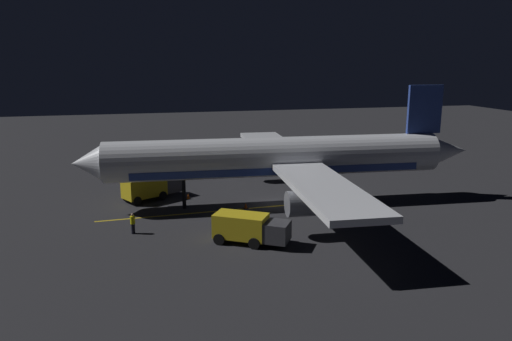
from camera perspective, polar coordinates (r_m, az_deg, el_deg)
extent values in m
cube|color=#26262A|center=(48.90, 2.28, -3.99)|extent=(180.00, 180.00, 0.20)
cube|color=gold|center=(47.05, -2.09, -4.54)|extent=(1.34, 26.27, 0.01)
cylinder|color=white|center=(47.73, 2.33, 1.61)|extent=(6.00, 32.86, 3.84)
cube|color=#2D479E|center=(47.94, 2.32, 0.37)|extent=(5.49, 27.96, 0.69)
cone|color=white|center=(47.22, -18.88, 0.81)|extent=(3.96, 3.32, 3.77)
cone|color=white|center=(54.51, 21.24, 2.15)|extent=(3.76, 4.83, 3.46)
cube|color=#2D479E|center=(52.57, 19.05, 6.75)|extent=(0.60, 3.62, 4.86)
cube|color=white|center=(38.57, 8.00, -2.07)|extent=(17.07, 5.90, 0.50)
cylinder|color=slate|center=(39.38, 5.89, -3.82)|extent=(2.31, 3.33, 2.10)
cube|color=white|center=(58.09, 1.72, 3.04)|extent=(17.07, 5.90, 0.50)
cylinder|color=slate|center=(57.30, 0.70, 1.49)|extent=(2.31, 3.33, 2.10)
cylinder|color=black|center=(47.43, -8.38, -2.74)|extent=(0.38, 0.38, 2.85)
cylinder|color=black|center=(46.96, 6.04, -2.83)|extent=(0.38, 0.38, 2.85)
cylinder|color=black|center=(51.26, 4.62, -1.47)|extent=(0.38, 0.38, 2.85)
cube|color=gold|center=(50.81, -12.88, -1.88)|extent=(3.89, 4.67, 1.97)
cube|color=#38383D|center=(52.38, -10.07, -1.57)|extent=(2.62, 2.55, 1.50)
cylinder|color=black|center=(51.78, -11.44, -2.66)|extent=(2.45, 1.92, 0.90)
cylinder|color=black|center=(50.37, -14.26, -3.24)|extent=(2.45, 1.92, 0.90)
cube|color=gold|center=(38.33, -1.78, -6.43)|extent=(3.92, 4.56, 1.86)
cube|color=#38383D|center=(37.57, 2.48, -7.14)|extent=(2.64, 2.58, 1.50)
cylinder|color=black|center=(38.23, 0.26, -7.97)|extent=(2.44, 1.98, 0.90)
cylinder|color=black|center=(39.12, -3.75, -7.50)|extent=(2.44, 1.98, 0.90)
cylinder|color=black|center=(41.76, -14.13, -6.59)|extent=(0.32, 0.32, 0.85)
cylinder|color=yellow|center=(41.52, -14.18, -5.61)|extent=(0.40, 0.40, 0.65)
sphere|color=tan|center=(41.38, -14.22, -5.02)|extent=(0.24, 0.24, 0.24)
cone|color=#EA590F|center=(47.25, -1.21, -4.11)|extent=(0.36, 0.36, 0.55)
cube|color=black|center=(47.32, -1.21, -4.41)|extent=(0.50, 0.50, 0.03)
cone|color=#EA590F|center=(50.91, -7.90, -2.99)|extent=(0.36, 0.36, 0.55)
cube|color=black|center=(50.98, -7.89, -3.27)|extent=(0.50, 0.50, 0.03)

